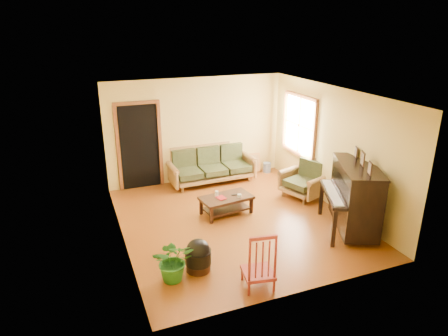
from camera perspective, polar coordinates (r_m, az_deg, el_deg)
name	(u,v)px	position (r m, az deg, el deg)	size (l,w,h in m)	color
floor	(235,220)	(8.28, 1.65, -7.45)	(5.00, 5.00, 0.00)	#69310D
doorway	(140,147)	(9.75, -11.98, 2.94)	(1.08, 0.16, 2.05)	black
window	(299,125)	(9.81, 10.73, 6.02)	(0.12, 1.36, 1.46)	white
sofa	(212,165)	(10.01, -1.69, 0.42)	(2.15, 0.90, 0.92)	olive
coffee_table	(226,205)	(8.47, 0.32, -5.32)	(1.07, 0.59, 0.39)	black
armchair	(303,179)	(9.35, 11.19, -1.51)	(0.86, 0.90, 0.90)	olive
piano	(355,198)	(8.03, 18.21, -4.14)	(0.90, 1.52, 1.34)	black
footstool	(198,259)	(6.68, -3.70, -12.82)	(0.43, 0.43, 0.41)	black
red_chair	(259,259)	(6.18, 4.95, -12.78)	(0.46, 0.50, 0.98)	maroon
leaning_frame	(253,163)	(10.77, 4.10, 0.78)	(0.41, 0.09, 0.55)	gold
ceramic_crock	(267,167)	(10.86, 6.15, 0.09)	(0.21, 0.21, 0.27)	#305391
potted_plant	(174,260)	(6.41, -7.20, -12.94)	(0.64, 0.55, 0.71)	#1F5E1B
book	(218,199)	(8.27, -0.89, -4.41)	(0.16, 0.22, 0.02)	#A31517
candle	(217,194)	(8.37, -1.06, -3.70)	(0.07, 0.07, 0.13)	white
glass_jar	(239,195)	(8.38, 2.21, -3.94)	(0.09, 0.09, 0.06)	white
remote	(235,195)	(8.46, 1.56, -3.84)	(0.15, 0.04, 0.02)	black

